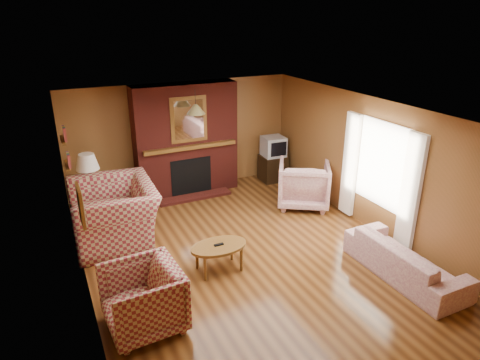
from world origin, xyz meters
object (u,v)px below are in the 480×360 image
tv_stand (273,168)px  floral_armchair (304,184)px  plaid_armchair (143,299)px  fireplace (186,141)px  plaid_loveseat (114,213)px  crt_tv (273,146)px  floral_sofa (405,259)px  coffee_table (219,248)px  side_table (93,205)px  table_lamp (88,170)px

tv_stand → floral_armchair: bearing=-93.3°
floral_armchair → tv_stand: 1.51m
plaid_armchair → tv_stand: size_ratio=1.54×
floral_armchair → fireplace: bearing=-8.8°
plaid_loveseat → crt_tv: size_ratio=3.03×
fireplace → crt_tv: 2.09m
floral_sofa → tv_stand: (0.15, 4.32, 0.02)m
crt_tv → fireplace: bearing=174.7°
plaid_loveseat → crt_tv: bearing=110.4°
fireplace → plaid_loveseat: 2.46m
plaid_armchair → tv_stand: 5.48m
tv_stand → coffee_table: bearing=-130.1°
plaid_loveseat → tv_stand: plaid_loveseat is taller
side_table → crt_tv: (4.15, 0.34, 0.52)m
floral_sofa → tv_stand: tv_stand is taller
floral_sofa → table_lamp: bearing=45.1°
crt_tv → plaid_armchair: bearing=-136.9°
tv_stand → crt_tv: (0.00, -0.01, 0.53)m
floral_sofa → crt_tv: 4.35m
fireplace → tv_stand: 2.24m
crt_tv → table_lamp: bearing=-175.3°
plaid_armchair → tv_stand: (4.00, 3.75, -0.12)m
coffee_table → side_table: side_table is taller
floral_sofa → side_table: bearing=45.1°
plaid_loveseat → coffee_table: 2.09m
side_table → table_lamp: (0.00, 0.00, 0.71)m
fireplace → plaid_loveseat: size_ratio=1.51×
plaid_armchair → crt_tv: crt_tv is taller
fireplace → floral_armchair: (1.92, -1.68, -0.71)m
plaid_loveseat → side_table: size_ratio=2.48×
coffee_table → tv_stand: tv_stand is taller
plaid_loveseat → table_lamp: table_lamp is taller
coffee_table → plaid_armchair: bearing=-150.0°
plaid_loveseat → table_lamp: (-0.25, 0.95, 0.52)m
plaid_loveseat → plaid_armchair: size_ratio=1.69×
plaid_loveseat → plaid_armchair: bearing=-0.3°
plaid_loveseat → floral_armchair: 3.78m
side_table → tv_stand: size_ratio=1.05×
plaid_armchair → floral_sofa: size_ratio=0.48×
floral_armchair → floral_sofa: bearing=121.8°
table_lamp → crt_tv: table_lamp is taller
fireplace → floral_sofa: (1.90, -4.50, -0.90)m
plaid_loveseat → crt_tv: 4.12m
coffee_table → crt_tv: crt_tv is taller
plaid_loveseat → side_table: (-0.25, 0.95, -0.20)m
side_table → crt_tv: bearing=4.7°
fireplace → table_lamp: size_ratio=3.42×
tv_stand → plaid_armchair: bearing=-135.3°
fireplace → floral_sofa: bearing=-67.1°
fireplace → side_table: (-2.10, -0.53, -0.86)m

